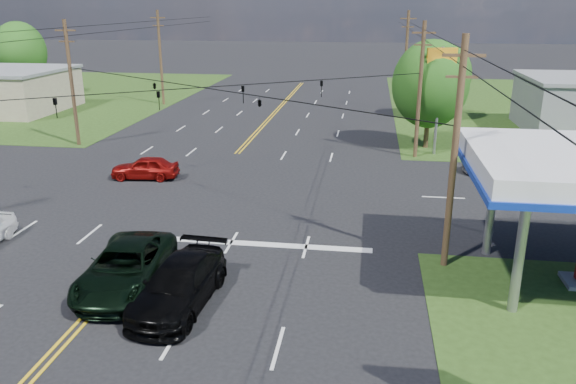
% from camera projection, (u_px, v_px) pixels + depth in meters
% --- Properties ---
extents(ground, '(280.00, 280.00, 0.00)m').
position_uv_depth(ground, '(207.00, 187.00, 34.05)').
color(ground, black).
rests_on(ground, ground).
extents(grass_nw, '(46.00, 48.00, 0.03)m').
position_uv_depth(grass_nw, '(4.00, 95.00, 68.87)').
color(grass_nw, '#274215').
rests_on(grass_nw, ground).
extents(stop_bar, '(10.00, 0.50, 0.02)m').
position_uv_depth(stop_bar, '(263.00, 245.00, 25.86)').
color(stop_bar, silver).
rests_on(stop_bar, ground).
extents(pole_se, '(1.60, 0.28, 9.50)m').
position_uv_depth(pole_se, '(454.00, 153.00, 22.27)').
color(pole_se, '#49331E').
rests_on(pole_se, ground).
extents(pole_nw, '(1.60, 0.28, 9.50)m').
position_uv_depth(pole_nw, '(72.00, 82.00, 42.71)').
color(pole_nw, '#49331E').
rests_on(pole_nw, ground).
extents(pole_ne, '(1.60, 0.28, 9.50)m').
position_uv_depth(pole_ne, '(420.00, 89.00, 39.16)').
color(pole_ne, '#49331E').
rests_on(pole_ne, ground).
extents(pole_left_far, '(1.60, 0.28, 10.00)m').
position_uv_depth(pole_left_far, '(160.00, 57.00, 60.46)').
color(pole_left_far, '#49331E').
rests_on(pole_left_far, ground).
extents(pole_right_far, '(1.60, 0.28, 10.00)m').
position_uv_depth(pole_right_far, '(406.00, 60.00, 56.91)').
color(pole_right_far, '#49331E').
rests_on(pole_right_far, ground).
extents(span_wire_signals, '(26.00, 18.00, 1.13)m').
position_uv_depth(span_wire_signals, '(202.00, 88.00, 32.15)').
color(span_wire_signals, black).
rests_on(span_wire_signals, ground).
extents(power_lines, '(26.04, 100.00, 0.64)m').
position_uv_depth(power_lines, '(188.00, 43.00, 29.44)').
color(power_lines, black).
rests_on(power_lines, ground).
extents(tree_right_a, '(5.70, 5.70, 8.18)m').
position_uv_depth(tree_right_a, '(430.00, 84.00, 41.85)').
color(tree_right_a, '#49331E').
rests_on(tree_right_a, ground).
extents(tree_right_b, '(4.94, 4.94, 7.09)m').
position_uv_depth(tree_right_b, '(445.00, 75.00, 52.97)').
color(tree_right_b, '#49331E').
rests_on(tree_right_b, ground).
extents(tree_far_l, '(6.08, 6.08, 8.72)m').
position_uv_depth(tree_far_l, '(20.00, 52.00, 66.81)').
color(tree_far_l, '#49331E').
rests_on(tree_far_l, ground).
extents(pickup_dkgreen, '(3.35, 6.30, 1.68)m').
position_uv_depth(pickup_dkgreen, '(126.00, 267.00, 21.75)').
color(pickup_dkgreen, black).
rests_on(pickup_dkgreen, ground).
extents(suv_black, '(2.67, 5.77, 1.63)m').
position_uv_depth(suv_black, '(179.00, 285.00, 20.45)').
color(suv_black, black).
rests_on(suv_black, ground).
extents(sedan_red, '(4.34, 2.09, 1.43)m').
position_uv_depth(sedan_red, '(145.00, 168.00, 35.48)').
color(sedan_red, maroon).
rests_on(sedan_red, ground).
extents(sedan_far, '(5.39, 2.23, 1.56)m').
position_uv_depth(sedan_far, '(505.00, 162.00, 36.43)').
color(sedan_far, '#9B9B9F').
rests_on(sedan_far, ground).
extents(polesign_ne, '(2.13, 0.70, 7.73)m').
position_uv_depth(polesign_ne, '(441.00, 72.00, 39.56)').
color(polesign_ne, '#A5A5AA').
rests_on(polesign_ne, ground).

